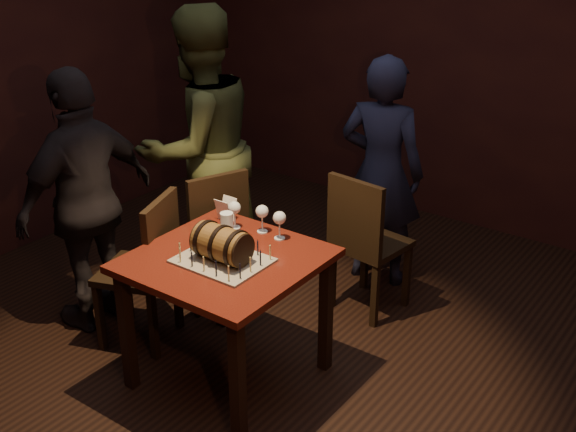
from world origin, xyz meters
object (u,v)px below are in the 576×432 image
at_px(wine_glass_mid, 262,213).
at_px(person_left_front, 87,202).
at_px(barrel_cake, 222,244).
at_px(wine_glass_right, 279,219).
at_px(wine_glass_left, 234,209).
at_px(person_back, 381,172).
at_px(chair_left_front, 148,263).
at_px(chair_left_rear, 213,231).
at_px(pint_of_ale, 227,226).
at_px(pub_table, 226,276).
at_px(person_left_rear, 199,149).
at_px(chair_back, 364,238).

distance_m(wine_glass_mid, person_left_front, 1.09).
distance_m(barrel_cake, wine_glass_right, 0.39).
height_order(wine_glass_left, wine_glass_right, same).
xyz_separation_m(wine_glass_mid, person_back, (0.12, 1.13, -0.09)).
bearing_deg(wine_glass_right, chair_left_front, -154.92).
relative_size(chair_left_rear, person_back, 0.60).
relative_size(wine_glass_left, pint_of_ale, 1.07).
height_order(wine_glass_left, chair_left_rear, chair_left_rear).
relative_size(pub_table, person_left_front, 0.56).
xyz_separation_m(pub_table, person_back, (0.09, 1.48, 0.14)).
xyz_separation_m(wine_glass_right, person_back, (-0.01, 1.14, -0.09)).
relative_size(person_back, person_left_front, 0.97).
xyz_separation_m(pint_of_ale, person_back, (0.22, 1.31, -0.04)).
bearing_deg(pint_of_ale, wine_glass_mid, 58.53).
xyz_separation_m(barrel_cake, wine_glass_right, (0.08, 0.38, 0.02)).
bearing_deg(wine_glass_mid, person_left_rear, 152.12).
relative_size(wine_glass_left, wine_glass_right, 1.00).
relative_size(person_left_rear, person_left_front, 1.15).
bearing_deg(barrel_cake, pint_of_ale, 125.08).
height_order(pub_table, chair_left_rear, chair_left_rear).
xyz_separation_m(pint_of_ale, chair_back, (0.37, 0.85, -0.30)).
bearing_deg(wine_glass_right, person_left_front, -162.84).
bearing_deg(pint_of_ale, wine_glass_left, 111.56).
height_order(pub_table, person_left_front, person_left_front).
height_order(barrel_cake, person_back, person_back).
distance_m(wine_glass_mid, chair_left_rear, 0.69).
distance_m(chair_back, chair_left_rear, 0.95).
height_order(wine_glass_left, person_left_front, person_left_front).
xyz_separation_m(wine_glass_left, person_left_front, (-0.87, -0.32, -0.06)).
xyz_separation_m(wine_glass_mid, person_left_rear, (-0.89, 0.47, 0.06)).
bearing_deg(chair_left_front, pint_of_ale, 19.62).
height_order(wine_glass_left, person_left_rear, person_left_rear).
distance_m(chair_back, person_left_front, 1.68).
distance_m(wine_glass_right, person_left_front, 1.21).
bearing_deg(person_left_rear, barrel_cake, 59.33).
height_order(wine_glass_mid, pint_of_ale, wine_glass_mid).
distance_m(person_left_rear, person_left_front, 0.86).
height_order(chair_left_rear, person_left_rear, person_left_rear).
height_order(wine_glass_left, wine_glass_mid, same).
distance_m(pub_table, chair_back, 1.06).
bearing_deg(chair_left_rear, pub_table, -43.13).
bearing_deg(pub_table, person_left_rear, 138.29).
height_order(barrel_cake, person_left_front, person_left_front).
bearing_deg(pint_of_ale, pub_table, -52.04).
distance_m(barrel_cake, person_left_rear, 1.28).
bearing_deg(person_left_rear, person_back, 135.47).
bearing_deg(barrel_cake, person_back, 87.55).
height_order(wine_glass_mid, person_left_front, person_left_front).
height_order(wine_glass_right, person_left_front, person_left_front).
bearing_deg(person_left_rear, wine_glass_right, 76.66).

